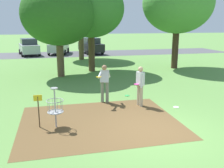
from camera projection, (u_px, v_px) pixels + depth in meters
ground_plane at (156, 131)px, 8.29m from camera, size 160.00×160.00×0.00m
dirt_tee_pad at (100, 121)px, 9.13m from camera, size 5.61×4.47×0.01m
disc_golf_basket at (53, 106)px, 8.46m from camera, size 0.98×0.58×1.39m
player_foreground_watching at (105, 81)px, 11.10m from camera, size 0.80×0.95×1.71m
player_throwing at (140, 84)px, 10.66m from camera, size 0.43×0.49×1.71m
frisbee_near_basket at (176, 107)px, 10.66m from camera, size 0.24×0.24×0.02m
frisbee_far_left at (127, 96)px, 12.36m from camera, size 0.24×0.24×0.02m
tree_near_left at (58, 14)px, 15.99m from camera, size 4.71×4.71×6.06m
tree_near_right at (178, 3)px, 18.89m from camera, size 5.32×5.32×7.22m
tree_mid_center at (91, 9)px, 17.77m from camera, size 4.75×4.75×6.49m
tree_mid_right at (80, 12)px, 23.82m from camera, size 5.25×5.25×6.77m
parking_lot_strip at (80, 54)px, 29.54m from camera, size 36.00×6.00×0.01m
parked_car_leftmost at (29, 47)px, 28.07m from camera, size 2.58×4.47×1.84m
parked_car_center_left at (59, 46)px, 29.24m from camera, size 2.60×4.47×1.84m
parked_car_center_right at (91, 46)px, 29.54m from camera, size 2.61×4.48×1.84m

